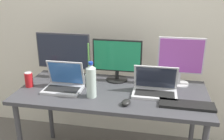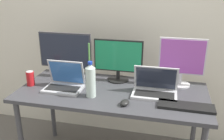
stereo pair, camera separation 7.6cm
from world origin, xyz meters
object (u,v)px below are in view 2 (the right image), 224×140
(monitor_center, at_px, (118,59))
(laptop_silver, at_px, (65,82))
(work_desk, at_px, (112,98))
(soda_can_near_keyboard, at_px, (30,78))
(laptop_secondary, at_px, (155,88))
(monitor_left, at_px, (65,53))
(water_bottle, at_px, (91,81))
(bamboo_vase, at_px, (90,78))
(keyboard_main, at_px, (186,106))
(monitor_right, at_px, (182,60))
(mouse_by_keyboard, at_px, (125,103))

(monitor_center, distance_m, laptop_silver, 0.50)
(work_desk, distance_m, soda_can_near_keyboard, 0.72)
(monitor_center, distance_m, laptop_secondary, 0.43)
(monitor_left, height_order, laptop_secondary, monitor_left)
(laptop_silver, relative_size, soda_can_near_keyboard, 2.44)
(monitor_center, bearing_deg, water_bottle, -109.84)
(monitor_left, distance_m, laptop_secondary, 0.88)
(monitor_center, relative_size, bamboo_vase, 1.17)
(keyboard_main, bearing_deg, monitor_right, 96.40)
(monitor_left, bearing_deg, monitor_right, 1.25)
(monitor_left, relative_size, monitor_right, 1.20)
(soda_can_near_keyboard, relative_size, bamboo_vase, 0.34)
(monitor_right, bearing_deg, keyboard_main, -84.28)
(laptop_silver, distance_m, soda_can_near_keyboard, 0.31)
(soda_can_near_keyboard, bearing_deg, monitor_center, 21.89)
(work_desk, relative_size, laptop_secondary, 4.44)
(monitor_right, xyz_separation_m, mouse_by_keyboard, (-0.39, -0.46, -0.20))
(keyboard_main, bearing_deg, laptop_silver, 174.13)
(monitor_left, bearing_deg, laptop_silver, -69.71)
(keyboard_main, height_order, soda_can_near_keyboard, soda_can_near_keyboard)
(monitor_left, relative_size, soda_can_near_keyboard, 3.92)
(laptop_secondary, height_order, bamboo_vase, bamboo_vase)
(monitor_right, distance_m, keyboard_main, 0.46)
(mouse_by_keyboard, height_order, water_bottle, water_bottle)
(laptop_secondary, distance_m, soda_can_near_keyboard, 1.05)
(mouse_by_keyboard, bearing_deg, monitor_right, 62.51)
(monitor_right, bearing_deg, bamboo_vase, -166.33)
(laptop_silver, relative_size, water_bottle, 1.08)
(laptop_secondary, relative_size, keyboard_main, 0.88)
(laptop_secondary, bearing_deg, water_bottle, -162.57)
(monitor_left, distance_m, monitor_right, 1.03)
(soda_can_near_keyboard, bearing_deg, laptop_silver, 1.02)
(laptop_secondary, bearing_deg, keyboard_main, -35.70)
(soda_can_near_keyboard, bearing_deg, bamboo_vase, 13.02)
(work_desk, xyz_separation_m, soda_can_near_keyboard, (-0.70, -0.05, 0.13))
(monitor_left, xyz_separation_m, monitor_right, (1.03, 0.02, -0.00))
(monitor_left, xyz_separation_m, keyboard_main, (1.07, -0.38, -0.21))
(laptop_secondary, distance_m, mouse_by_keyboard, 0.30)
(monitor_center, relative_size, monitor_right, 1.05)
(work_desk, distance_m, mouse_by_keyboard, 0.28)
(monitor_center, height_order, monitor_right, monitor_right)
(monitor_center, relative_size, water_bottle, 1.52)
(monitor_center, relative_size, mouse_by_keyboard, 4.70)
(laptop_silver, height_order, keyboard_main, laptop_silver)
(work_desk, distance_m, laptop_secondary, 0.37)
(monitor_left, height_order, monitor_center, monitor_left)
(monitor_right, height_order, soda_can_near_keyboard, monitor_right)
(monitor_right, relative_size, mouse_by_keyboard, 4.47)
(monitor_left, relative_size, mouse_by_keyboard, 5.37)
(work_desk, relative_size, monitor_right, 3.74)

